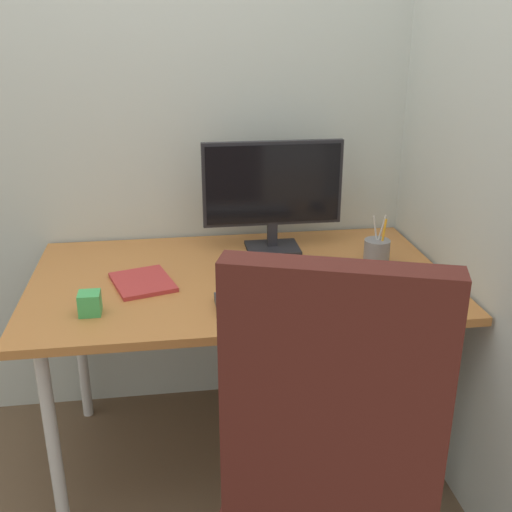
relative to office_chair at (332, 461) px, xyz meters
The scene contains 12 objects.
ground_plane 1.00m from the office_chair, 98.49° to the left, with size 8.00×8.00×0.00m, color brown.
wall_back 1.48m from the office_chair, 95.47° to the left, with size 2.57×0.04×2.80m, color #B7C1BC.
wall_side_right 1.18m from the office_chair, 46.13° to the left, with size 0.04×2.02×2.80m, color #B7C1BC.
desk 0.81m from the office_chair, 98.49° to the left, with size 1.38×0.83×0.73m.
office_chair is the anchor object (origin of this frame).
filing_cabinet 0.96m from the office_chair, 70.65° to the left, with size 0.37×0.48×0.56m.
monitor 1.10m from the office_chair, 88.10° to the left, with size 0.51×0.16×0.40m.
keyboard 0.58m from the office_chair, 91.64° to the left, with size 0.40×0.14×0.03m.
mouse 0.65m from the office_chair, 59.78° to the left, with size 0.06×0.10×0.04m, color black.
pen_holder 0.93m from the office_chair, 65.98° to the left, with size 0.09×0.09×0.18m.
notebook 0.90m from the office_chair, 119.63° to the left, with size 0.18×0.22×0.01m, color #B23333.
desk_clamp_accessory 0.83m from the office_chair, 135.43° to the left, with size 0.06×0.06×0.07m, color #3FAD59.
Camera 1 is at (-0.21, -1.89, 1.54)m, focal length 43.15 mm.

